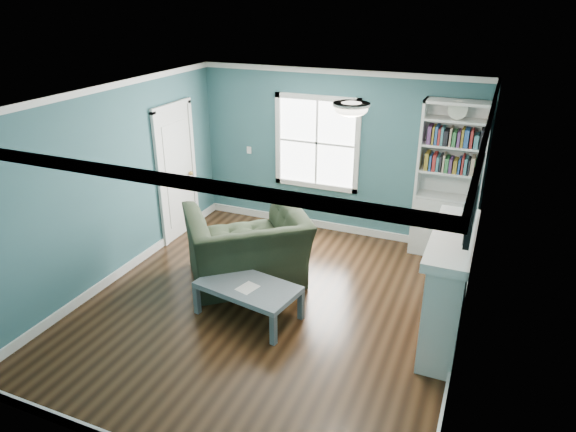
% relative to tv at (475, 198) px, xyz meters
% --- Properties ---
extents(floor, '(5.00, 5.00, 0.00)m').
position_rel_tv_xyz_m(floor, '(-2.20, -0.20, -1.72)').
color(floor, black).
rests_on(floor, ground).
extents(room_walls, '(5.00, 5.00, 5.00)m').
position_rel_tv_xyz_m(room_walls, '(-2.20, -0.20, -0.14)').
color(room_walls, '#325C65').
rests_on(room_walls, ground).
extents(trim, '(4.50, 5.00, 2.60)m').
position_rel_tv_xyz_m(trim, '(-2.20, -0.20, -0.49)').
color(trim, white).
rests_on(trim, ground).
extents(window, '(1.40, 0.06, 1.50)m').
position_rel_tv_xyz_m(window, '(-2.50, 2.29, -0.27)').
color(window, white).
rests_on(window, room_walls).
extents(bookshelf, '(0.90, 0.35, 2.31)m').
position_rel_tv_xyz_m(bookshelf, '(-0.43, 2.10, -0.80)').
color(bookshelf, silver).
rests_on(bookshelf, ground).
extents(fireplace, '(0.44, 1.58, 1.30)m').
position_rel_tv_xyz_m(fireplace, '(-0.12, 0.00, -1.09)').
color(fireplace, black).
rests_on(fireplace, ground).
extents(tv, '(0.06, 1.10, 0.65)m').
position_rel_tv_xyz_m(tv, '(0.00, 0.00, 0.00)').
color(tv, black).
rests_on(tv, fireplace).
extents(door, '(0.12, 0.98, 2.17)m').
position_rel_tv_xyz_m(door, '(-4.42, 1.20, -0.65)').
color(door, silver).
rests_on(door, ground).
extents(ceiling_fixture, '(0.38, 0.38, 0.15)m').
position_rel_tv_xyz_m(ceiling_fixture, '(-1.30, -0.10, 0.82)').
color(ceiling_fixture, white).
rests_on(ceiling_fixture, room_walls).
extents(light_switch, '(0.08, 0.01, 0.12)m').
position_rel_tv_xyz_m(light_switch, '(-3.70, 2.28, -0.52)').
color(light_switch, white).
rests_on(light_switch, room_walls).
extents(recliner, '(1.80, 1.73, 1.33)m').
position_rel_tv_xyz_m(recliner, '(-2.76, 0.29, -1.06)').
color(recliner, black).
rests_on(recliner, ground).
extents(coffee_table, '(1.29, 0.85, 0.43)m').
position_rel_tv_xyz_m(coffee_table, '(-2.36, -0.48, -1.35)').
color(coffee_table, '#525D63').
rests_on(coffee_table, ground).
extents(paper_sheet, '(0.26, 0.29, 0.00)m').
position_rel_tv_xyz_m(paper_sheet, '(-2.33, -0.55, -1.29)').
color(paper_sheet, white).
rests_on(paper_sheet, coffee_table).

